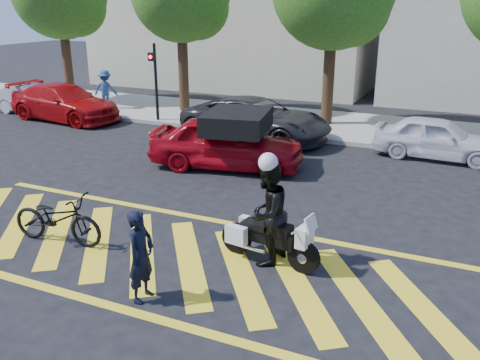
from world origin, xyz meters
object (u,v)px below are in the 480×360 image
at_px(officer_bike, 141,256).
at_px(officer_moto, 267,213).
at_px(parked_left, 64,102).
at_px(police_motorcycle, 268,238).
at_px(parked_mid_right, 437,138).
at_px(parked_far_left, 36,99).
at_px(bicycle, 57,219).
at_px(parked_mid_left, 256,119).
at_px(red_convertible, 227,142).

relative_size(officer_bike, officer_moto, 0.80).
xyz_separation_m(officer_bike, parked_left, (-10.86, 10.21, -0.06)).
bearing_deg(police_motorcycle, parked_left, 155.46).
distance_m(officer_bike, parked_left, 14.90).
bearing_deg(officer_bike, parked_mid_right, -21.28).
bearing_deg(police_motorcycle, parked_far_left, 158.02).
height_order(bicycle, police_motorcycle, bicycle).
xyz_separation_m(police_motorcycle, parked_mid_left, (-3.68, 8.40, 0.25)).
bearing_deg(parked_mid_left, parked_far_left, 94.51).
bearing_deg(police_motorcycle, officer_bike, -115.89).
height_order(officer_bike, parked_mid_left, officer_bike).
height_order(officer_bike, police_motorcycle, officer_bike).
height_order(officer_moto, parked_left, officer_moto).
relative_size(police_motorcycle, officer_moto, 1.04).
bearing_deg(parked_left, red_convertible, -103.49).
relative_size(officer_moto, parked_far_left, 0.51).
bearing_deg(bicycle, officer_bike, -116.55).
height_order(police_motorcycle, parked_left, parked_left).
distance_m(police_motorcycle, parked_far_left, 16.75).
distance_m(red_convertible, parked_mid_right, 6.72).
bearing_deg(bicycle, officer_moto, -82.55).
relative_size(officer_bike, police_motorcycle, 0.77).
bearing_deg(police_motorcycle, officer_moto, -150.99).
relative_size(red_convertible, parked_mid_left, 0.84).
relative_size(officer_moto, parked_left, 0.39).
distance_m(officer_bike, bicycle, 3.02).
xyz_separation_m(police_motorcycle, officer_moto, (-0.01, -0.01, 0.50)).
bearing_deg(parked_left, parked_far_left, 82.70).
bearing_deg(red_convertible, parked_far_left, 61.36).
xyz_separation_m(red_convertible, parked_left, (-9.05, 3.13, -0.04)).
xyz_separation_m(parked_left, parked_mid_right, (14.72, 0.47, -0.08)).
relative_size(officer_moto, red_convertible, 0.44).
height_order(parked_far_left, parked_mid_left, parked_mid_left).
distance_m(bicycle, officer_moto, 4.37).
bearing_deg(officer_bike, police_motorcycle, -36.24).
xyz_separation_m(officer_moto, parked_mid_left, (-3.66, 8.40, -0.25)).
xyz_separation_m(parked_far_left, parked_mid_right, (16.80, 0.00, 0.01)).
distance_m(parked_left, parked_mid_right, 14.73).
relative_size(officer_moto, parked_mid_right, 0.52).
relative_size(police_motorcycle, parked_left, 0.41).
height_order(red_convertible, parked_mid_left, red_convertible).
distance_m(bicycle, parked_far_left, 13.96).
bearing_deg(officer_moto, parked_mid_right, 173.15).
height_order(bicycle, parked_mid_right, parked_mid_right).
height_order(parked_far_left, parked_left, parked_left).
distance_m(bicycle, police_motorcycle, 4.36).
distance_m(officer_bike, parked_far_left, 16.77).
xyz_separation_m(police_motorcycle, red_convertible, (-3.24, 5.01, 0.28)).
height_order(bicycle, red_convertible, red_convertible).
xyz_separation_m(red_convertible, parked_mid_left, (-0.44, 3.38, -0.03)).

